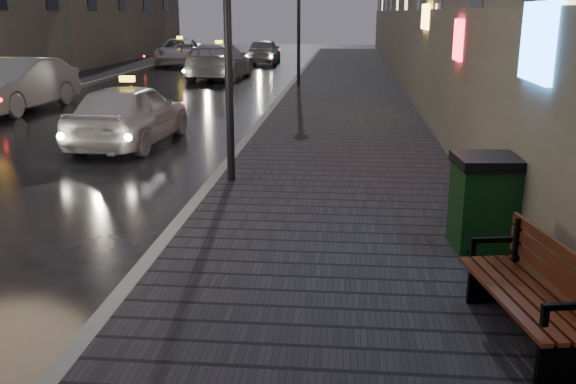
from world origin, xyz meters
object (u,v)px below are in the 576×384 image
object	(u,v)px
bench	(535,291)
taxi_mid	(219,61)
car_left_mid	(17,85)
taxi_far	(180,52)
car_far	(264,51)
trash_bin	(484,201)
taxi_near	(129,114)
lamp_far	(299,3)

from	to	relation	value
bench	taxi_mid	bearing A→B (deg)	96.92
bench	car_left_mid	world-z (taller)	car_left_mid
car_left_mid	taxi_far	xyz separation A→B (m)	(0.51, 18.92, -0.05)
car_far	trash_bin	bearing A→B (deg)	100.21
taxi_near	bench	bearing A→B (deg)	130.66
car_left_mid	taxi_mid	world-z (taller)	same
car_left_mid	bench	bearing A→B (deg)	-44.47
trash_bin	car_far	distance (m)	32.71
taxi_near	car_far	bearing A→B (deg)	-86.45
taxi_near	taxi_far	xyz separation A→B (m)	(-4.98, 24.05, 0.02)
lamp_far	taxi_mid	size ratio (longest dim) A/B	0.91
bench	taxi_far	bearing A→B (deg)	99.19
lamp_far	taxi_near	bearing A→B (deg)	-104.45
trash_bin	car_far	size ratio (longest dim) A/B	0.27
lamp_far	trash_bin	xyz separation A→B (m)	(3.89, -19.11, -2.72)
taxi_near	lamp_far	bearing A→B (deg)	-100.83
bench	trash_bin	bearing A→B (deg)	79.23
bench	car_far	world-z (taller)	car_far
bench	taxi_far	size ratio (longest dim) A/B	0.35
taxi_near	car_left_mid	bearing A→B (deg)	-39.41
taxi_near	taxi_mid	size ratio (longest dim) A/B	0.77
lamp_far	taxi_far	size ratio (longest dim) A/B	0.93
bench	taxi_near	xyz separation A→B (m)	(-7.04, 9.33, 0.13)
car_left_mid	taxi_far	bearing A→B (deg)	93.06
taxi_near	car_left_mid	xyz separation A→B (m)	(-5.49, 5.13, 0.08)
taxi_mid	car_far	world-z (taller)	taxi_mid
bench	taxi_far	distance (m)	35.48
car_left_mid	car_far	distance (m)	20.72
car_left_mid	taxi_far	distance (m)	18.93
bench	car_far	size ratio (longest dim) A/B	0.43
lamp_far	trash_bin	bearing A→B (deg)	-78.50
lamp_far	taxi_near	distance (m)	12.95
taxi_near	taxi_far	size ratio (longest dim) A/B	0.79
car_far	bench	bearing A→B (deg)	99.33
taxi_near	car_far	size ratio (longest dim) A/B	0.97
bench	taxi_near	distance (m)	11.69
taxi_mid	bench	bearing A→B (deg)	110.82
car_left_mid	car_far	bearing A→B (deg)	79.15
trash_bin	taxi_far	xyz separation A→B (m)	(-12.03, 30.91, 0.02)
car_far	taxi_mid	bearing A→B (deg)	81.71
trash_bin	taxi_near	world-z (taller)	taxi_near
trash_bin	car_left_mid	world-z (taller)	car_left_mid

